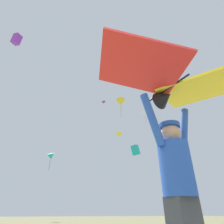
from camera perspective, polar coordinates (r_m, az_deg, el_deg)
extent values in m
cylinder|color=blue|center=(2.18, 18.96, -15.95)|extent=(0.38, 0.38, 0.56)
sphere|color=tan|center=(2.29, 17.42, -6.33)|extent=(0.23, 0.23, 0.23)
cylinder|color=#1E47AD|center=(2.33, 17.08, -4.17)|extent=(0.27, 0.27, 0.05)
cylinder|color=blue|center=(2.53, 21.11, -4.85)|extent=(0.29, 0.13, 0.62)
cylinder|color=blue|center=(2.16, 12.18, -2.14)|extent=(0.29, 0.13, 0.62)
cylinder|color=black|center=(2.57, 15.49, 6.12)|extent=(0.13, 0.80, 0.02)
cube|color=yellow|center=(2.89, 23.63, 5.76)|extent=(1.23, 1.19, 0.23)
cube|color=red|center=(2.28, 8.69, 13.44)|extent=(1.14, 1.05, 0.23)
cone|color=black|center=(2.51, 15.78, 4.24)|extent=(0.27, 0.23, 0.24)
cone|color=white|center=(24.41, 9.92, -0.39)|extent=(1.13, 1.23, 0.89)
cylinder|color=#A4A4A4|center=(24.01, 10.09, -2.21)|extent=(0.03, 0.03, 1.13)
cone|color=#19B2AD|center=(26.08, -18.15, -12.77)|extent=(1.30, 1.35, 1.21)
cylinder|color=#117C79|center=(25.84, -18.51, -14.96)|extent=(0.04, 0.04, 1.34)
pyramid|color=yellow|center=(27.06, 2.09, -6.61)|extent=(0.83, 0.81, 0.38)
cone|color=yellow|center=(23.04, 2.68, 2.96)|extent=(1.53, 1.60, 0.99)
cylinder|color=#A4921C|center=(22.43, 2.74, 0.34)|extent=(0.05, 0.05, 1.56)
cube|color=purple|center=(19.22, -27.12, 19.15)|extent=(0.88, 0.97, 1.04)
pyramid|color=purple|center=(38.25, -2.60, 3.15)|extent=(0.68, 0.66, 0.38)
cube|color=#19B2AD|center=(24.97, 7.16, -11.45)|extent=(1.34, 1.09, 1.47)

